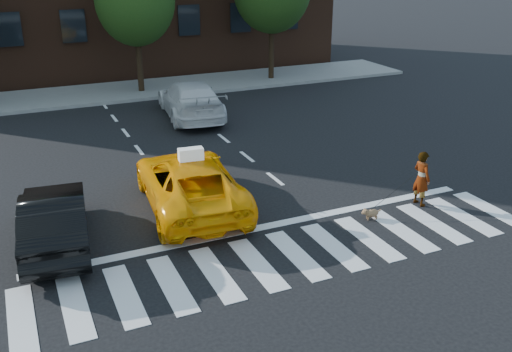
# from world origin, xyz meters

# --- Properties ---
(ground) EXTENTS (120.00, 120.00, 0.00)m
(ground) POSITION_xyz_m (0.00, 0.00, 0.00)
(ground) COLOR black
(ground) RESTS_ON ground
(crosswalk) EXTENTS (13.00, 2.40, 0.01)m
(crosswalk) POSITION_xyz_m (0.00, 0.00, 0.01)
(crosswalk) COLOR silver
(crosswalk) RESTS_ON ground
(stop_line) EXTENTS (12.00, 0.30, 0.01)m
(stop_line) POSITION_xyz_m (0.00, 1.60, 0.01)
(stop_line) COLOR silver
(stop_line) RESTS_ON ground
(sidewalk_far) EXTENTS (30.00, 4.00, 0.15)m
(sidewalk_far) POSITION_xyz_m (0.00, 17.50, 0.07)
(sidewalk_far) COLOR slate
(sidewalk_far) RESTS_ON ground
(taxi) EXTENTS (2.85, 5.38, 1.44)m
(taxi) POSITION_xyz_m (-1.40, 3.56, 0.72)
(taxi) COLOR #FCA305
(taxi) RESTS_ON ground
(black_sedan) EXTENTS (1.88, 4.30, 1.37)m
(black_sedan) POSITION_xyz_m (-5.00, 2.81, 0.69)
(black_sedan) COLOR black
(black_sedan) RESTS_ON ground
(white_suv) EXTENTS (2.71, 5.45, 1.52)m
(white_suv) POSITION_xyz_m (1.40, 12.03, 0.76)
(white_suv) COLOR silver
(white_suv) RESTS_ON ground
(woman) EXTENTS (0.41, 0.59, 1.55)m
(woman) POSITION_xyz_m (4.44, 1.10, 0.78)
(woman) COLOR #999999
(woman) RESTS_ON ground
(dog) EXTENTS (0.53, 0.30, 0.31)m
(dog) POSITION_xyz_m (2.66, 0.86, 0.18)
(dog) COLOR olive
(dog) RESTS_ON ground
(taxi_sign) EXTENTS (0.67, 0.34, 0.32)m
(taxi_sign) POSITION_xyz_m (-1.40, 3.36, 1.60)
(taxi_sign) COLOR white
(taxi_sign) RESTS_ON taxi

